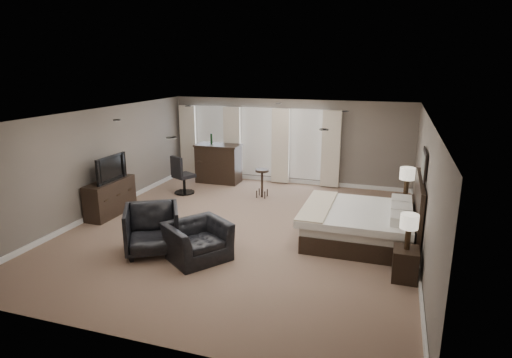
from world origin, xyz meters
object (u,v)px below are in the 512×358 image
(tv, at_px, (109,178))
(bar_stool_left, at_px, (202,171))
(bar_stool_right, at_px, (262,183))
(desk_chair, at_px, (184,175))
(bed, at_px, (361,209))
(armchair_far, at_px, (152,227))
(nightstand_far, at_px, (404,210))
(lamp_near, at_px, (408,232))
(armchair_near, at_px, (197,235))
(lamp_far, at_px, (407,182))
(bar_counter, at_px, (219,163))
(nightstand_near, at_px, (405,264))
(dresser, at_px, (110,198))

(tv, relative_size, bar_stool_left, 1.52)
(bar_stool_right, distance_m, desk_chair, 2.28)
(bed, xyz_separation_m, armchair_far, (-3.86, -1.82, -0.20))
(bed, distance_m, desk_chair, 5.49)
(desk_chair, bearing_deg, nightstand_far, -157.86)
(nightstand_far, bearing_deg, tv, -166.57)
(lamp_near, distance_m, armchair_near, 3.81)
(lamp_far, height_order, armchair_far, lamp_far)
(armchair_near, height_order, bar_stool_right, armchair_near)
(bed, bearing_deg, tv, -178.07)
(bed, distance_m, armchair_far, 4.27)
(lamp_far, distance_m, armchair_near, 5.02)
(bar_counter, relative_size, bar_stool_right, 1.74)
(lamp_near, xyz_separation_m, desk_chair, (-6.01, 3.41, -0.32))
(nightstand_near, distance_m, nightstand_far, 2.90)
(nightstand_near, distance_m, tv, 7.06)
(tv, xyz_separation_m, bar_stool_left, (0.88, 3.44, -0.58))
(bar_counter, bearing_deg, desk_chair, -107.42)
(lamp_far, distance_m, bar_stool_right, 3.91)
(dresser, xyz_separation_m, desk_chair, (0.91, 2.17, 0.13))
(bed, height_order, desk_chair, bed)
(bed, height_order, armchair_near, bed)
(armchair_near, relative_size, bar_stool_left, 1.55)
(bed, distance_m, dresser, 6.04)
(tv, distance_m, desk_chair, 2.38)
(dresser, relative_size, tv, 1.36)
(dresser, distance_m, bar_stool_right, 4.04)
(tv, bearing_deg, lamp_near, -100.22)
(bar_counter, distance_m, bar_stool_left, 0.58)
(tv, distance_m, armchair_near, 3.57)
(nightstand_near, xyz_separation_m, nightstand_far, (0.00, 2.90, 0.03))
(bar_stool_right, bearing_deg, dresser, -141.28)
(bed, xyz_separation_m, bar_stool_right, (-2.88, 2.32, -0.32))
(lamp_near, bearing_deg, desk_chair, 150.41)
(armchair_near, bearing_deg, lamp_far, -13.20)
(bar_counter, xyz_separation_m, bar_stool_right, (1.78, -1.11, -0.21))
(bed, bearing_deg, dresser, -178.07)
(lamp_near, xyz_separation_m, armchair_far, (-4.75, -0.37, -0.35))
(bed, xyz_separation_m, bar_stool_left, (-5.15, 3.24, -0.36))
(bed, height_order, armchair_far, bed)
(nightstand_near, distance_m, armchair_far, 4.77)
(bar_counter, bearing_deg, lamp_near, -41.32)
(bed, distance_m, lamp_far, 1.72)
(nightstand_far, bearing_deg, bar_stool_right, 166.98)
(desk_chair, bearing_deg, dresser, 94.29)
(dresser, bearing_deg, bar_stool_left, 75.61)
(dresser, xyz_separation_m, bar_stool_left, (0.88, 3.44, -0.07))
(tv, height_order, armchair_near, tv)
(armchair_near, bearing_deg, desk_chair, 66.37)
(nightstand_far, distance_m, lamp_far, 0.67)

